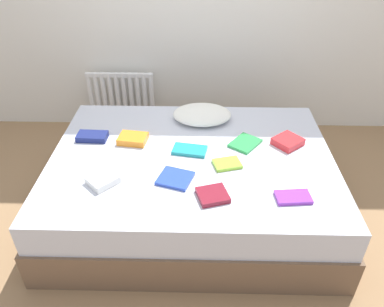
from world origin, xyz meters
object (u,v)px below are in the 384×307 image
(textbook_orange, at_px, (133,139))
(textbook_red, at_px, (288,142))
(textbook_maroon, at_px, (213,195))
(textbook_lime, at_px, (227,164))
(textbook_navy, at_px, (92,137))
(textbook_green, at_px, (245,143))
(radiator, at_px, (121,97))
(bed, at_px, (192,183))
(textbook_blue, at_px, (175,178))
(textbook_teal, at_px, (190,150))
(pillow, at_px, (202,114))
(textbook_white, at_px, (103,180))
(textbook_purple, at_px, (293,197))

(textbook_orange, distance_m, textbook_red, 1.13)
(textbook_maroon, height_order, textbook_lime, textbook_maroon)
(textbook_navy, relative_size, textbook_green, 1.01)
(radiator, height_order, textbook_navy, radiator)
(bed, height_order, radiator, radiator)
(radiator, bearing_deg, textbook_blue, -66.97)
(bed, distance_m, textbook_teal, 0.27)
(radiator, relative_size, pillow, 1.39)
(textbook_lime, bearing_deg, textbook_white, 179.34)
(textbook_red, bearing_deg, textbook_blue, 168.11)
(radiator, bearing_deg, textbook_lime, -53.65)
(textbook_orange, bearing_deg, textbook_lime, -14.13)
(radiator, bearing_deg, textbook_red, -36.44)
(textbook_teal, height_order, textbook_navy, textbook_navy)
(bed, xyz_separation_m, textbook_navy, (-0.74, 0.19, 0.27))
(textbook_red, bearing_deg, textbook_maroon, -173.55)
(textbook_orange, xyz_separation_m, textbook_lime, (0.68, -0.28, -0.01))
(textbook_white, distance_m, textbook_red, 1.33)
(textbook_maroon, relative_size, textbook_white, 1.03)
(textbook_orange, xyz_separation_m, textbook_green, (0.82, -0.02, -0.01))
(textbook_lime, bearing_deg, textbook_orange, 142.50)
(bed, distance_m, pillow, 0.59)
(textbook_white, height_order, textbook_lime, textbook_white)
(pillow, xyz_separation_m, textbook_navy, (-0.81, -0.31, -0.03))
(bed, relative_size, textbook_white, 11.69)
(textbook_blue, height_order, textbook_purple, textbook_purple)
(radiator, relative_size, textbook_white, 3.78)
(bed, xyz_separation_m, textbook_red, (0.69, 0.15, 0.28))
(textbook_red, height_order, textbook_purple, textbook_red)
(textbook_blue, bearing_deg, textbook_maroon, -16.73)
(textbook_lime, bearing_deg, textbook_green, 45.56)
(textbook_maroon, bearing_deg, textbook_purple, -17.24)
(pillow, bearing_deg, radiator, 138.63)
(textbook_red, xyz_separation_m, textbook_purple, (-0.07, -0.59, -0.01))
(textbook_lime, xyz_separation_m, textbook_red, (0.45, 0.27, 0.01))
(textbook_navy, height_order, textbook_purple, textbook_navy)
(radiator, relative_size, textbook_blue, 3.15)
(radiator, bearing_deg, textbook_purple, -50.71)
(bed, relative_size, textbook_navy, 9.11)
(textbook_lime, bearing_deg, radiator, 111.10)
(radiator, relative_size, textbook_teal, 2.73)
(textbook_white, relative_size, textbook_red, 0.92)
(textbook_navy, bearing_deg, textbook_red, 0.58)
(bed, height_order, pillow, pillow)
(textbook_navy, bearing_deg, textbook_teal, -9.37)
(textbook_purple, bearing_deg, textbook_teal, 137.00)
(bed, relative_size, pillow, 4.31)
(radiator, xyz_separation_m, textbook_white, (0.17, -1.52, 0.17))
(textbook_blue, bearing_deg, textbook_red, 46.53)
(textbook_blue, distance_m, textbook_green, 0.64)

